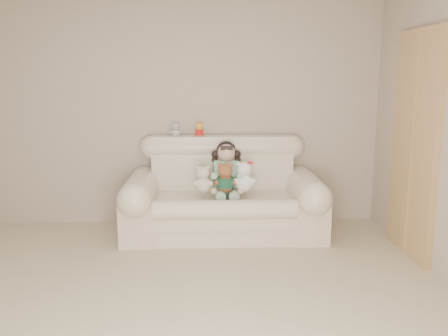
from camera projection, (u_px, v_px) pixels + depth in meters
floor at (164, 333)px, 3.16m from camera, size 5.00×5.00×0.00m
wall_back at (180, 110)px, 5.37m from camera, size 4.50×0.00×4.50m
sofa at (224, 188)px, 5.04m from camera, size 2.10×0.95×1.03m
door_panel at (414, 145)px, 4.41m from camera, size 0.06×0.90×2.10m
seated_child at (226, 168)px, 5.08m from camera, size 0.38×0.46×0.59m
brown_teddy at (225, 175)px, 4.89m from camera, size 0.26×0.22×0.36m
white_cat at (244, 173)px, 4.91m from camera, size 0.29×0.25×0.38m
cream_teddy at (203, 177)px, 4.89m from camera, size 0.25×0.21×0.33m
yellow_mini_bear at (199, 128)px, 5.27m from camera, size 0.13×0.11×0.20m
grey_mini_plush at (175, 129)px, 5.29m from camera, size 0.15×0.13×0.19m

